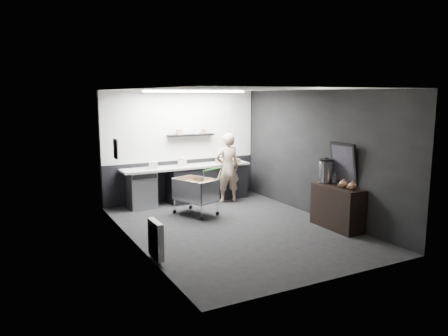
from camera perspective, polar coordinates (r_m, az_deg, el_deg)
floor at (r=8.69m, az=1.49°, el=-7.87°), size 5.50×5.50×0.00m
ceiling at (r=8.29m, az=1.57°, el=10.24°), size 5.50×5.50×0.00m
wall_back at (r=10.85m, az=-5.58°, el=2.90°), size 5.50×0.00×5.50m
wall_front at (r=6.17m, az=14.10°, el=-2.45°), size 5.50×0.00×5.50m
wall_left at (r=7.62m, az=-11.71°, el=-0.10°), size 0.00×5.50×5.50m
wall_right at (r=9.51m, az=12.11°, el=1.79°), size 0.00×5.50×5.50m
kitchen_wall_panel at (r=10.78m, az=-5.59°, el=5.53°), size 3.95×0.02×1.70m
dado_panel at (r=10.96m, az=-5.47°, el=-1.53°), size 3.95×0.02×1.00m
floating_shelf at (r=10.77m, az=-4.36°, el=4.31°), size 1.20×0.22×0.04m
wall_clock at (r=11.36m, az=1.02°, el=7.29°), size 0.20×0.03×0.20m
poster at (r=8.84m, az=-13.97°, el=2.45°), size 0.02×0.30×0.40m
poster_red_band at (r=8.84m, az=-13.96°, el=2.90°), size 0.02×0.22×0.10m
radiator at (r=7.05m, az=-8.90°, el=-9.21°), size 0.10×0.50×0.60m
ceiling_strip at (r=9.94m, az=-3.72°, el=9.94°), size 2.40×0.20×0.04m
prep_counter at (r=10.74m, az=-4.17°, el=-1.98°), size 3.20×0.61×0.90m
person at (r=10.58m, az=0.45°, el=0.03°), size 0.66×0.47×1.69m
shopping_cart at (r=9.54m, az=-3.76°, el=-3.09°), size 0.92×1.19×1.08m
sideboard at (r=8.85m, az=14.54°, el=-4.22°), size 0.48×1.12×1.68m
fire_extinguisher at (r=7.39m, az=-8.99°, el=-9.40°), size 0.13×0.13×0.44m
cardboard_box at (r=11.02m, az=0.50°, el=0.96°), size 0.51×0.39×0.10m
pink_tub at (r=10.54m, az=-5.48°, el=0.81°), size 0.21×0.21×0.21m
white_container at (r=10.25m, az=-9.22°, el=0.37°), size 0.23×0.20×0.17m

